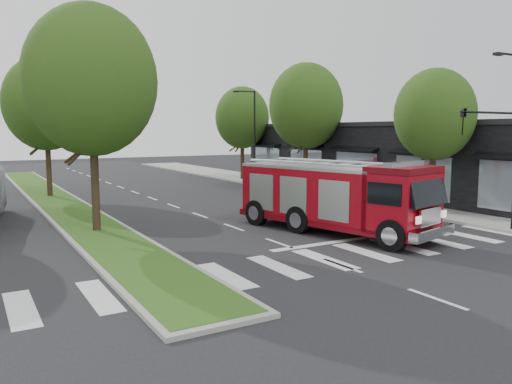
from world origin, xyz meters
TOP-DOWN VIEW (x-y plane):
  - ground at (0.00, 0.00)m, footprint 140.00×140.00m
  - sidewalk_right at (12.50, 10.00)m, footprint 5.00×80.00m
  - median at (-6.00, 18.00)m, footprint 3.00×50.00m
  - storefront_row at (17.00, 10.00)m, footprint 8.00×30.00m
  - bus_shelter at (11.20, 8.15)m, footprint 3.20×1.60m
  - tree_right_near at (11.50, 2.00)m, footprint 4.40×4.40m
  - tree_right_mid at (11.50, 14.00)m, footprint 5.60×5.60m
  - tree_right_far at (11.50, 24.00)m, footprint 5.00×5.00m
  - tree_median_near at (-6.00, 6.00)m, footprint 5.80×5.80m
  - tree_median_far at (-6.00, 20.00)m, footprint 5.60×5.60m
  - streetlight_right_near at (9.61, -3.50)m, footprint 4.08×0.22m
  - streetlight_right_far at (10.35, 20.00)m, footprint 2.11×0.20m
  - fire_engine at (3.40, 0.63)m, footprint 5.12×10.24m

SIDE VIEW (x-z plane):
  - ground at x=0.00m, z-range 0.00..0.00m
  - sidewalk_right at x=12.50m, z-range 0.00..0.15m
  - median at x=-6.00m, z-range 0.00..0.16m
  - fire_engine at x=3.40m, z-range -0.07..3.34m
  - bus_shelter at x=11.20m, z-range 0.73..3.34m
  - storefront_row at x=17.00m, z-range 0.00..5.00m
  - streetlight_right_far at x=10.35m, z-range 0.48..8.48m
  - streetlight_right_near at x=9.61m, z-range 0.67..8.67m
  - tree_right_near at x=11.50m, z-range 1.48..9.53m
  - tree_right_far at x=11.50m, z-range 1.47..10.20m
  - tree_right_mid at x=11.50m, z-range 1.63..11.35m
  - tree_median_far at x=-6.00m, z-range 1.63..11.35m
  - tree_median_near at x=-6.00m, z-range 1.73..11.89m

